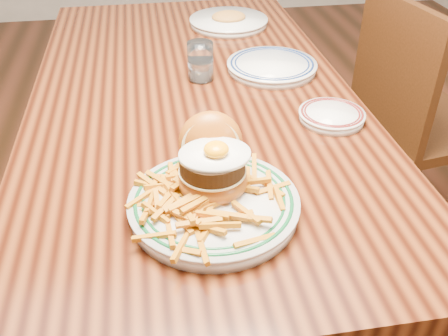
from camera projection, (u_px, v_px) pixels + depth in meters
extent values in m
plane|color=black|center=(200.00, 282.00, 1.77)|extent=(6.00, 6.00, 0.00)
cube|color=black|center=(193.00, 99.00, 1.35)|extent=(0.85, 1.60, 0.05)
cylinder|color=black|center=(91.00, 106.00, 2.12)|extent=(0.07, 0.07, 0.70)
cylinder|color=black|center=(259.00, 93.00, 2.21)|extent=(0.07, 0.07, 0.70)
cube|color=#3E1E0C|center=(427.00, 126.00, 1.82)|extent=(0.48, 0.48, 0.04)
cube|color=#3E1E0C|center=(395.00, 70.00, 1.63)|extent=(0.09, 0.42, 0.45)
cylinder|color=#3E1E0C|center=(424.00, 145.00, 2.13)|extent=(0.04, 0.04, 0.41)
cylinder|color=#3E1E0C|center=(349.00, 159.00, 2.04)|extent=(0.04, 0.04, 0.41)
cylinder|color=#3E1E0C|center=(400.00, 214.00, 1.76)|extent=(0.04, 0.04, 0.41)
cylinder|color=silver|center=(214.00, 207.00, 0.92)|extent=(0.31, 0.31, 0.02)
cylinder|color=silver|center=(214.00, 201.00, 0.91)|extent=(0.31, 0.31, 0.01)
torus|color=#0D4A22|center=(214.00, 200.00, 0.91)|extent=(0.29, 0.29, 0.01)
torus|color=#0D4A22|center=(214.00, 200.00, 0.91)|extent=(0.26, 0.26, 0.01)
ellipsoid|color=#9C4D14|center=(213.00, 180.00, 0.93)|extent=(0.13, 0.13, 0.06)
cylinder|color=beige|center=(212.00, 171.00, 0.92)|extent=(0.13, 0.13, 0.00)
cylinder|color=black|center=(212.00, 163.00, 0.91)|extent=(0.12, 0.12, 0.03)
ellipsoid|color=white|center=(215.00, 154.00, 0.90)|extent=(0.13, 0.11, 0.01)
ellipsoid|color=#FF9605|center=(216.00, 149.00, 0.89)|extent=(0.05, 0.05, 0.03)
ellipsoid|color=#9C4D14|center=(211.00, 143.00, 0.97)|extent=(0.14, 0.12, 0.14)
cylinder|color=beige|center=(211.00, 149.00, 0.96)|extent=(0.12, 0.05, 0.11)
cylinder|color=silver|center=(331.00, 117.00, 1.20)|extent=(0.16, 0.16, 0.02)
cylinder|color=silver|center=(332.00, 113.00, 1.20)|extent=(0.16, 0.16, 0.01)
torus|color=#571514|center=(332.00, 113.00, 1.19)|extent=(0.15, 0.15, 0.01)
torus|color=#571514|center=(332.00, 113.00, 1.19)|extent=(0.13, 0.13, 0.01)
cube|color=silver|center=(338.00, 111.00, 1.20)|extent=(0.08, 0.08, 0.00)
cylinder|color=silver|center=(272.00, 68.00, 1.44)|extent=(0.25, 0.25, 0.02)
cylinder|color=silver|center=(272.00, 64.00, 1.43)|extent=(0.26, 0.26, 0.01)
torus|color=#102150|center=(272.00, 63.00, 1.43)|extent=(0.24, 0.24, 0.01)
torus|color=#102150|center=(272.00, 63.00, 1.43)|extent=(0.22, 0.22, 0.01)
cylinder|color=white|center=(200.00, 61.00, 1.37)|extent=(0.07, 0.07, 0.11)
cylinder|color=silver|center=(201.00, 70.00, 1.38)|extent=(0.06, 0.06, 0.05)
cylinder|color=silver|center=(229.00, 23.00, 1.75)|extent=(0.27, 0.27, 0.02)
cylinder|color=silver|center=(229.00, 19.00, 1.74)|extent=(0.27, 0.27, 0.01)
ellipsoid|color=#C18637|center=(229.00, 17.00, 1.74)|extent=(0.12, 0.10, 0.03)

